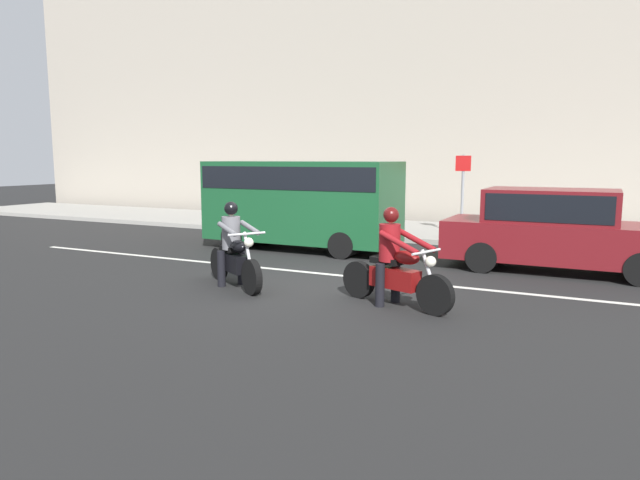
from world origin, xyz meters
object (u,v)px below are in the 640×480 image
object	(u,v)px
motorcycle_with_rider_gray	(234,252)
parked_sedan_maroon	(557,230)
motorcycle_with_rider_crimson	(395,266)
parked_van_forest_green	(301,198)
street_sign_post	(463,186)

from	to	relation	value
motorcycle_with_rider_gray	parked_sedan_maroon	size ratio (longest dim) A/B	0.40
motorcycle_with_rider_crimson	parked_van_forest_green	distance (m)	6.09
motorcycle_with_rider_crimson	parked_sedan_maroon	size ratio (longest dim) A/B	0.45
motorcycle_with_rider_crimson	parked_sedan_maroon	distance (m)	4.69
parked_van_forest_green	parked_sedan_maroon	bearing A→B (deg)	-2.57
motorcycle_with_rider_gray	street_sign_post	size ratio (longest dim) A/B	0.81
motorcycle_with_rider_crimson	motorcycle_with_rider_gray	bearing A→B (deg)	179.71
parked_sedan_maroon	parked_van_forest_green	size ratio (longest dim) A/B	0.95
parked_sedan_maroon	street_sign_post	world-z (taller)	street_sign_post
parked_van_forest_green	street_sign_post	distance (m)	4.95
motorcycle_with_rider_gray	parked_van_forest_green	distance (m)	4.61
parked_sedan_maroon	street_sign_post	xyz separation A→B (m)	(-2.87, 3.95, 0.67)
motorcycle_with_rider_gray	motorcycle_with_rider_crimson	xyz separation A→B (m)	(3.11, -0.02, 0.01)
motorcycle_with_rider_crimson	parked_sedan_maroon	xyz separation A→B (m)	(2.09, 4.19, 0.24)
motorcycle_with_rider_gray	motorcycle_with_rider_crimson	size ratio (longest dim) A/B	0.90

